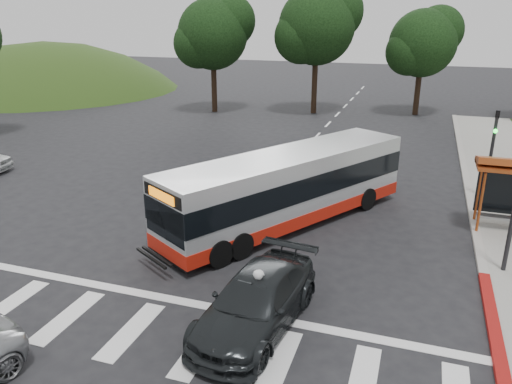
% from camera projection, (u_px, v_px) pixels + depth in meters
% --- Properties ---
extents(ground, '(140.00, 140.00, 0.00)m').
position_uv_depth(ground, '(209.00, 250.00, 17.52)').
color(ground, black).
rests_on(ground, ground).
extents(curb_east, '(0.30, 40.00, 0.15)m').
position_uv_depth(curb_east, '(470.00, 200.00, 21.91)').
color(curb_east, '#9E9991').
rests_on(curb_east, ground).
extents(curb_east_red, '(0.32, 6.00, 0.15)m').
position_uv_depth(curb_east_red, '(494.00, 329.00, 13.00)').
color(curb_east_red, maroon).
rests_on(curb_east_red, ground).
extents(hillside_nw, '(44.00, 44.00, 10.00)m').
position_uv_depth(hillside_nw, '(49.00, 89.00, 53.87)').
color(hillside_nw, '#243E13').
rests_on(hillside_nw, ground).
extents(crosswalk_ladder, '(18.00, 2.60, 0.01)m').
position_uv_depth(crosswalk_ladder, '(131.00, 331.00, 13.06)').
color(crosswalk_ladder, silver).
rests_on(crosswalk_ladder, ground).
extents(traffic_signal_ne_short, '(0.18, 0.37, 4.00)m').
position_uv_depth(traffic_signal_ne_short, '(492.00, 146.00, 21.35)').
color(traffic_signal_ne_short, black).
rests_on(traffic_signal_ne_short, ground).
extents(tree_north_a, '(6.60, 6.15, 10.17)m').
position_uv_depth(tree_north_a, '(318.00, 25.00, 38.96)').
color(tree_north_a, black).
rests_on(tree_north_a, ground).
extents(tree_north_b, '(5.72, 5.33, 8.43)m').
position_uv_depth(tree_north_b, '(424.00, 42.00, 38.76)').
color(tree_north_b, black).
rests_on(tree_north_b, ground).
extents(tree_north_c, '(6.16, 5.74, 9.30)m').
position_uv_depth(tree_north_c, '(214.00, 33.00, 39.80)').
color(tree_north_c, black).
rests_on(tree_north_c, ground).
extents(transit_bus, '(7.65, 10.70, 2.85)m').
position_uv_depth(transit_bus, '(288.00, 189.00, 19.25)').
color(transit_bus, '#B6B9BB').
rests_on(transit_bus, ground).
extents(pedestrian, '(0.71, 0.68, 1.63)m').
position_uv_depth(pedestrian, '(259.00, 297.00, 13.10)').
color(pedestrian, silver).
rests_on(pedestrian, ground).
extents(dark_sedan, '(2.61, 5.21, 1.45)m').
position_uv_depth(dark_sedan, '(256.00, 302.00, 13.06)').
color(dark_sedan, black).
rests_on(dark_sedan, ground).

